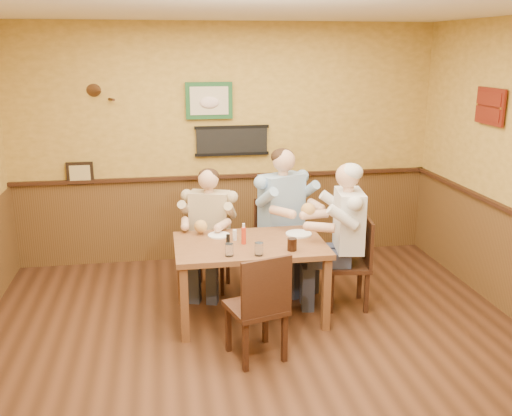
% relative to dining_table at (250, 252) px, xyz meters
% --- Properties ---
extents(room, '(5.02, 5.03, 2.81)m').
position_rel_dining_table_xyz_m(room, '(0.12, -0.63, 1.03)').
color(room, '#341D0F').
rests_on(room, ground).
extents(dining_table, '(1.40, 0.90, 0.75)m').
position_rel_dining_table_xyz_m(dining_table, '(0.00, 0.00, 0.00)').
color(dining_table, brown).
rests_on(dining_table, ground).
extents(chair_back_left, '(0.48, 0.48, 0.83)m').
position_rel_dining_table_xyz_m(chair_back_left, '(-0.31, 0.71, -0.24)').
color(chair_back_left, '#391F12').
rests_on(chair_back_left, ground).
extents(chair_back_right, '(0.57, 0.57, 0.94)m').
position_rel_dining_table_xyz_m(chair_back_right, '(0.46, 0.76, -0.19)').
color(chair_back_right, '#391F12').
rests_on(chair_back_right, ground).
extents(chair_right_end, '(0.48, 0.48, 0.92)m').
position_rel_dining_table_xyz_m(chair_right_end, '(0.99, 0.08, -0.20)').
color(chair_right_end, '#391F12').
rests_on(chair_right_end, ground).
extents(chair_near_side, '(0.54, 0.54, 0.94)m').
position_rel_dining_table_xyz_m(chair_near_side, '(-0.07, -0.74, -0.19)').
color(chair_near_side, '#391F12').
rests_on(chair_near_side, ground).
extents(diner_tan_shirt, '(0.69, 0.69, 1.19)m').
position_rel_dining_table_xyz_m(diner_tan_shirt, '(-0.31, 0.71, -0.06)').
color(diner_tan_shirt, '#CFB78E').
rests_on(diner_tan_shirt, ground).
extents(diner_blue_polo, '(0.82, 0.82, 1.35)m').
position_rel_dining_table_xyz_m(diner_blue_polo, '(0.46, 0.76, 0.02)').
color(diner_blue_polo, '#89AACD').
rests_on(diner_blue_polo, ground).
extents(diner_white_elder, '(0.69, 0.69, 1.31)m').
position_rel_dining_table_xyz_m(diner_white_elder, '(0.99, 0.08, -0.00)').
color(diner_white_elder, silver).
rests_on(diner_white_elder, ground).
extents(water_glass_left, '(0.10, 0.10, 0.11)m').
position_rel_dining_table_xyz_m(water_glass_left, '(-0.23, -0.31, 0.15)').
color(water_glass_left, white).
rests_on(water_glass_left, dining_table).
extents(water_glass_mid, '(0.08, 0.08, 0.12)m').
position_rel_dining_table_xyz_m(water_glass_mid, '(0.03, -0.34, 0.15)').
color(water_glass_mid, silver).
rests_on(water_glass_mid, dining_table).
extents(cola_tumbler, '(0.10, 0.10, 0.11)m').
position_rel_dining_table_xyz_m(cola_tumbler, '(0.34, -0.27, 0.15)').
color(cola_tumbler, black).
rests_on(cola_tumbler, dining_table).
extents(hot_sauce_bottle, '(0.05, 0.05, 0.18)m').
position_rel_dining_table_xyz_m(hot_sauce_bottle, '(-0.06, -0.02, 0.18)').
color(hot_sauce_bottle, red).
rests_on(hot_sauce_bottle, dining_table).
extents(salt_shaker, '(0.04, 0.04, 0.10)m').
position_rel_dining_table_xyz_m(salt_shaker, '(-0.13, 0.10, 0.14)').
color(salt_shaker, silver).
rests_on(salt_shaker, dining_table).
extents(pepper_shaker, '(0.05, 0.05, 0.09)m').
position_rel_dining_table_xyz_m(pepper_shaker, '(-0.20, 0.02, 0.13)').
color(pepper_shaker, black).
rests_on(pepper_shaker, dining_table).
extents(plate_far_left, '(0.27, 0.27, 0.01)m').
position_rel_dining_table_xyz_m(plate_far_left, '(-0.26, 0.25, 0.10)').
color(plate_far_left, white).
rests_on(plate_far_left, dining_table).
extents(plate_far_right, '(0.28, 0.28, 0.02)m').
position_rel_dining_table_xyz_m(plate_far_right, '(0.51, 0.16, 0.10)').
color(plate_far_right, silver).
rests_on(plate_far_right, dining_table).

